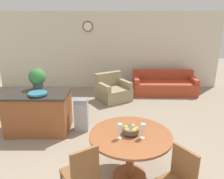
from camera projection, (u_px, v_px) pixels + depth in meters
wall_back at (108, 51)px, 7.84m from camera, size 8.00×0.09×2.70m
dining_table at (130, 144)px, 3.35m from camera, size 1.26×1.26×0.77m
dining_chair_near_left at (81, 172)px, 2.87m from camera, size 0.58×0.58×0.91m
fruit_bowl at (131, 130)px, 3.28m from camera, size 0.25×0.25×0.13m
wine_glass_left at (120, 127)px, 3.14m from camera, size 0.07×0.07×0.23m
wine_glass_right at (143, 127)px, 3.14m from camera, size 0.07×0.07×0.23m
kitchen_island at (39, 112)px, 4.88m from camera, size 1.38×0.91×0.91m
teal_bowl at (38, 93)px, 4.54m from camera, size 0.38×0.38×0.06m
potted_plant at (37, 78)px, 4.88m from camera, size 0.38×0.38×0.48m
trash_bin at (81, 115)px, 4.93m from camera, size 0.30×0.25×0.75m
couch at (164, 85)px, 7.47m from camera, size 2.10×0.95×0.76m
armchair at (113, 91)px, 6.83m from camera, size 1.21×1.19×0.83m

